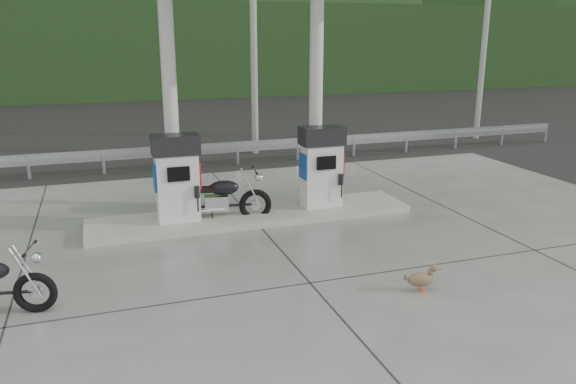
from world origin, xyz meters
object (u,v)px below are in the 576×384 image
object	(u,v)px
gas_pump_left	(177,178)
duck	(420,280)
motorcycle_right	(219,200)
gas_pump_right	(322,167)

from	to	relation	value
gas_pump_left	duck	world-z (taller)	gas_pump_left
gas_pump_left	duck	distance (m)	5.41
motorcycle_right	duck	distance (m)	4.90
gas_pump_left	duck	xyz separation A→B (m)	(3.13, -4.32, -0.86)
motorcycle_right	duck	size ratio (longest dim) A/B	4.06
gas_pump_left	motorcycle_right	size ratio (longest dim) A/B	0.85
gas_pump_left	gas_pump_right	distance (m)	3.20
gas_pump_left	gas_pump_right	xyz separation A→B (m)	(3.20, 0.00, 0.00)
gas_pump_left	motorcycle_right	bearing A→B (deg)	0.40
duck	gas_pump_left	bearing A→B (deg)	140.71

